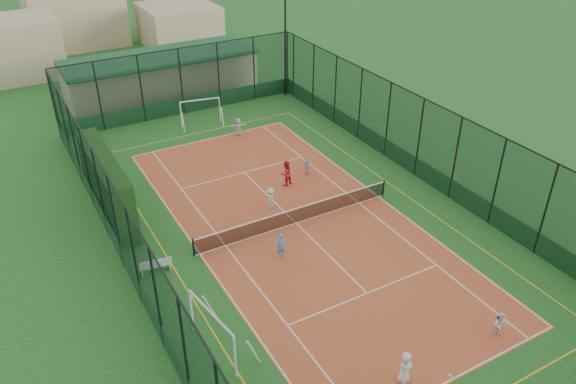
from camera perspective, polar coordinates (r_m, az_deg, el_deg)
name	(u,v)px	position (r m, az deg, el deg)	size (l,w,h in m)	color
ground	(296,223)	(30.06, 0.83, -3.20)	(300.00, 300.00, 0.00)	#1E5721
court_slab	(296,223)	(30.06, 0.83, -3.19)	(11.17, 23.97, 0.01)	#A15123
tennis_net	(296,215)	(29.77, 0.83, -2.36)	(11.67, 0.12, 1.06)	black
perimeter_fence	(296,183)	(28.72, 0.86, 0.92)	(18.12, 34.12, 5.00)	black
floodlight_ne	(285,45)	(45.34, -0.27, 14.74)	(0.60, 0.26, 8.25)	black
clubhouse	(161,74)	(47.73, -12.79, 11.62)	(15.20, 7.20, 3.15)	tan
hedge_left	(107,185)	(31.69, -17.94, 0.72)	(1.17, 7.79, 3.41)	black
white_bench	(155,265)	(27.28, -13.33, -7.21)	(1.48, 0.41, 0.83)	white
futsal_goal_near	(212,332)	(22.63, -7.73, -13.93)	(0.95, 3.27, 2.11)	white
futsal_goal_far	(201,112)	(41.35, -8.86, 8.01)	(2.93, 0.85, 1.89)	white
child_near_left	(405,367)	(22.14, 11.81, -17.05)	(0.68, 0.44, 1.39)	white
child_near_mid	(281,246)	(27.32, -0.67, -5.46)	(0.49, 0.32, 1.33)	#4793C9
child_near_right	(500,325)	(24.90, 20.73, -12.49)	(0.58, 0.45, 1.20)	white
child_far_left	(270,198)	(31.05, -1.82, -0.60)	(0.80, 0.46, 1.24)	silver
child_far_right	(307,166)	(34.36, 1.96, 2.68)	(0.67, 0.28, 1.15)	silver
child_far_back	(238,127)	(39.41, -5.07, 6.60)	(1.19, 0.38, 1.28)	white
coach	(286,173)	(33.08, -0.22, 1.93)	(0.77, 0.60, 1.59)	red
tennis_balls	(269,213)	(30.86, -1.95, -2.11)	(3.35, 0.43, 0.07)	#CCE033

